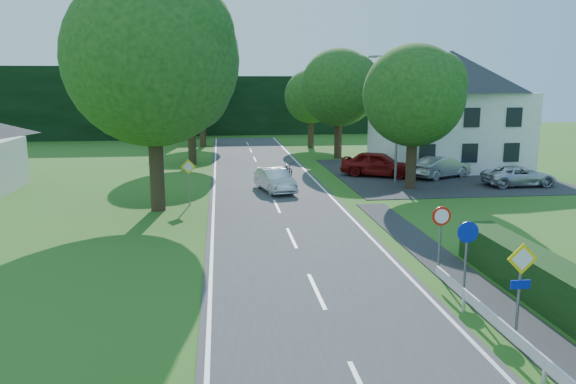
{
  "coord_description": "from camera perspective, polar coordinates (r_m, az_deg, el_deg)",
  "views": [
    {
      "loc": [
        -2.85,
        -4.14,
        6.38
      ],
      "look_at": [
        0.03,
        19.51,
        1.67
      ],
      "focal_mm": 35.0,
      "sensor_mm": 36.0,
      "label": 1
    }
  ],
  "objects": [
    {
      "name": "road",
      "position": [
        25.12,
        -0.21,
        -3.49
      ],
      "size": [
        7.0,
        80.0,
        0.04
      ],
      "primitive_type": "cube",
      "color": "#373639",
      "rests_on": "ground"
    },
    {
      "name": "parking_pad",
      "position": [
        40.5,
        14.67,
        1.77
      ],
      "size": [
        14.0,
        16.0,
        0.04
      ],
      "primitive_type": "cube",
      "color": "#242426",
      "rests_on": "ground"
    },
    {
      "name": "line_edge_left",
      "position": [
        24.96,
        -7.66,
        -3.63
      ],
      "size": [
        0.12,
        80.0,
        0.01
      ],
      "primitive_type": "cube",
      "color": "white",
      "rests_on": "road"
    },
    {
      "name": "line_edge_right",
      "position": [
        25.69,
        7.02,
        -3.19
      ],
      "size": [
        0.12,
        80.0,
        0.01
      ],
      "primitive_type": "cube",
      "color": "white",
      "rests_on": "road"
    },
    {
      "name": "line_centre",
      "position": [
        25.12,
        -0.21,
        -3.43
      ],
      "size": [
        0.12,
        80.0,
        0.01
      ],
      "primitive_type": null,
      "color": "white",
      "rests_on": "road"
    },
    {
      "name": "tree_main",
      "position": [
        28.32,
        -13.53,
        9.74
      ],
      "size": [
        9.4,
        9.4,
        11.64
      ],
      "primitive_type": null,
      "color": "#144515",
      "rests_on": "ground"
    },
    {
      "name": "tree_left_far",
      "position": [
        44.24,
        -9.83,
        8.31
      ],
      "size": [
        7.0,
        7.0,
        8.58
      ],
      "primitive_type": null,
      "color": "#144515",
      "rests_on": "ground"
    },
    {
      "name": "tree_right_far",
      "position": [
        47.21,
        5.16,
        8.9
      ],
      "size": [
        7.4,
        7.4,
        9.09
      ],
      "primitive_type": null,
      "color": "#144515",
      "rests_on": "ground"
    },
    {
      "name": "tree_left_back",
      "position": [
        56.21,
        -8.72,
        8.66
      ],
      "size": [
        6.6,
        6.6,
        8.07
      ],
      "primitive_type": null,
      "color": "#144515",
      "rests_on": "ground"
    },
    {
      "name": "tree_right_back",
      "position": [
        54.92,
        2.36,
        8.45
      ],
      "size": [
        6.2,
        6.2,
        7.56
      ],
      "primitive_type": null,
      "color": "#144515",
      "rests_on": "ground"
    },
    {
      "name": "tree_right_mid",
      "position": [
        34.15,
        12.59,
        7.4
      ],
      "size": [
        7.0,
        7.0,
        8.58
      ],
      "primitive_type": null,
      "color": "#144515",
      "rests_on": "ground"
    },
    {
      "name": "treeline_right",
      "position": [
        71.03,
        1.87,
        8.84
      ],
      "size": [
        30.0,
        5.0,
        7.0
      ],
      "primitive_type": "cube",
      "color": "black",
      "rests_on": "ground"
    },
    {
      "name": "house_white",
      "position": [
        43.57,
        15.97,
        8.15
      ],
      "size": [
        10.6,
        8.4,
        8.6
      ],
      "color": "silver",
      "rests_on": "ground"
    },
    {
      "name": "streetlight",
      "position": [
        35.89,
        10.87,
        7.92
      ],
      "size": [
        2.03,
        0.18,
        8.0
      ],
      "color": "slate",
      "rests_on": "ground"
    },
    {
      "name": "sign_priority_right",
      "position": [
        14.8,
        22.58,
        -7.76
      ],
      "size": [
        0.78,
        0.09,
        2.59
      ],
      "color": "slate",
      "rests_on": "ground"
    },
    {
      "name": "sign_roundabout",
      "position": [
        17.37,
        17.72,
        -5.09
      ],
      "size": [
        0.64,
        0.08,
        2.37
      ],
      "color": "slate",
      "rests_on": "ground"
    },
    {
      "name": "sign_speed_limit",
      "position": [
        19.11,
        15.27,
        -3.19
      ],
      "size": [
        0.64,
        0.11,
        2.37
      ],
      "color": "slate",
      "rests_on": "ground"
    },
    {
      "name": "sign_priority_left",
      "position": [
        29.53,
        -10.07,
        1.92
      ],
      "size": [
        0.78,
        0.09,
        2.44
      ],
      "color": "slate",
      "rests_on": "ground"
    },
    {
      "name": "moving_car",
      "position": [
        32.82,
        -1.34,
        1.22
      ],
      "size": [
        2.3,
        4.27,
        1.33
      ],
      "primitive_type": "imported",
      "rotation": [
        0.0,
        0.0,
        0.23
      ],
      "color": "silver",
      "rests_on": "road"
    },
    {
      "name": "motorcycle",
      "position": [
        38.7,
        0.03,
        2.43
      ],
      "size": [
        0.89,
        1.82,
        0.92
      ],
      "primitive_type": "imported",
      "rotation": [
        0.0,
        0.0,
        0.17
      ],
      "color": "black",
      "rests_on": "road"
    },
    {
      "name": "parked_car_red",
      "position": [
        38.58,
        9.14,
        2.84
      ],
      "size": [
        5.32,
        4.1,
        1.69
      ],
      "primitive_type": "imported",
      "rotation": [
        0.0,
        0.0,
        1.08
      ],
      "color": "maroon",
      "rests_on": "parking_pad"
    },
    {
      "name": "parked_car_silver_a",
      "position": [
        38.91,
        15.31,
        2.48
      ],
      "size": [
        4.59,
        3.45,
        1.45
      ],
      "primitive_type": "imported",
      "rotation": [
        0.0,
        0.0,
        2.07
      ],
      "color": "#AFAEB3",
      "rests_on": "parking_pad"
    },
    {
      "name": "parked_car_silver_b",
      "position": [
        37.42,
        22.43,
        1.52
      ],
      "size": [
        4.47,
        2.13,
        1.23
      ],
      "primitive_type": "imported",
      "rotation": [
        0.0,
        0.0,
        1.59
      ],
      "color": "silver",
      "rests_on": "parking_pad"
    },
    {
      "name": "parasol",
      "position": [
        41.55,
        11.33,
        3.42
      ],
      "size": [
        2.2,
        2.23,
        1.78
      ],
      "primitive_type": "imported",
      "rotation": [
        0.0,
        0.0,
        -0.14
      ],
      "color": "#AA0D27",
      "rests_on": "parking_pad"
    }
  ]
}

